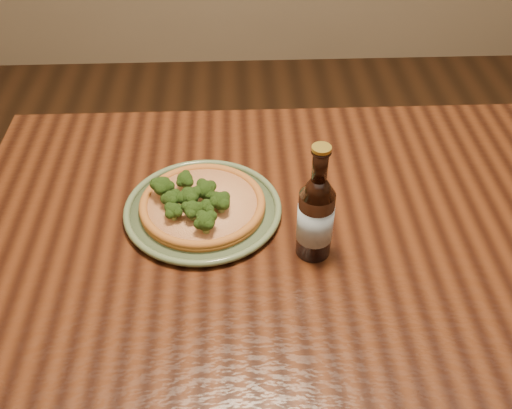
{
  "coord_description": "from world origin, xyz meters",
  "views": [
    {
      "loc": [
        -0.25,
        -0.74,
        1.56
      ],
      "look_at": [
        -0.22,
        0.11,
        0.82
      ],
      "focal_mm": 42.0,
      "sensor_mm": 36.0,
      "label": 1
    }
  ],
  "objects_px": {
    "pizza": "(201,204)",
    "plate": "(203,209)",
    "table": "(360,263)",
    "beer_bottle": "(316,216)"
  },
  "relations": [
    {
      "from": "beer_bottle",
      "to": "plate",
      "type": "bearing_deg",
      "value": 164.28
    },
    {
      "from": "table",
      "to": "pizza",
      "type": "height_order",
      "value": "pizza"
    },
    {
      "from": "pizza",
      "to": "beer_bottle",
      "type": "relative_size",
      "value": 1.05
    },
    {
      "from": "table",
      "to": "plate",
      "type": "height_order",
      "value": "plate"
    },
    {
      "from": "table",
      "to": "plate",
      "type": "relative_size",
      "value": 5.02
    },
    {
      "from": "table",
      "to": "beer_bottle",
      "type": "bearing_deg",
      "value": -154.73
    },
    {
      "from": "table",
      "to": "pizza",
      "type": "distance_m",
      "value": 0.35
    },
    {
      "from": "table",
      "to": "pizza",
      "type": "relative_size",
      "value": 6.32
    },
    {
      "from": "pizza",
      "to": "plate",
      "type": "bearing_deg",
      "value": 42.25
    },
    {
      "from": "beer_bottle",
      "to": "pizza",
      "type": "bearing_deg",
      "value": 165.24
    }
  ]
}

